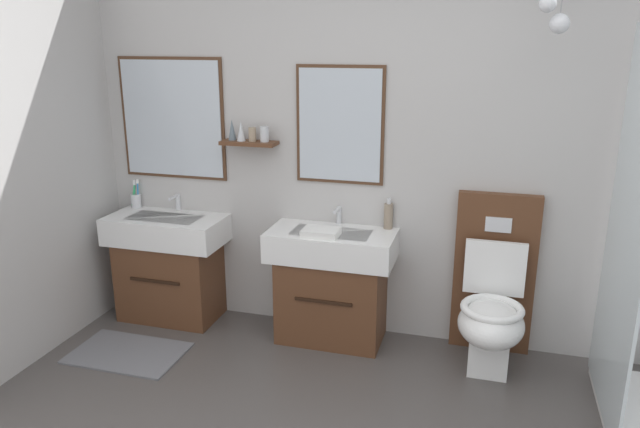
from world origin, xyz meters
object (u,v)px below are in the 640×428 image
soap_dispenser (388,216)px  toilet (492,303)px  toothbrush_cup (136,200)px  vanity_sink_left (170,264)px  folded_hand_towel (321,232)px  vanity_sink_right (332,282)px

soap_dispenser → toilet: bearing=-14.5°
toothbrush_cup → soap_dispenser: size_ratio=1.03×
vanity_sink_left → toothbrush_cup: toothbrush_cup is taller
toothbrush_cup → folded_hand_towel: bearing=-9.9°
soap_dispenser → folded_hand_towel: soap_dispenser is taller
toilet → toothbrush_cup: size_ratio=4.95×
toilet → soap_dispenser: (-0.66, 0.17, 0.44)m
toothbrush_cup → toilet: bearing=-3.8°
vanity_sink_left → vanity_sink_right: bearing=0.0°
vanity_sink_left → soap_dispenser: soap_dispenser is taller
vanity_sink_left → folded_hand_towel: size_ratio=3.58×
vanity_sink_left → toothbrush_cup: (-0.31, 0.14, 0.40)m
folded_hand_towel → toilet: bearing=4.9°
vanity_sink_right → folded_hand_towel: size_ratio=3.58×
toothbrush_cup → soap_dispenser: (1.79, 0.01, 0.03)m
toothbrush_cup → vanity_sink_right: bearing=-5.3°
vanity_sink_left → toothbrush_cup: size_ratio=3.89×
toilet → folded_hand_towel: size_ratio=4.55×
vanity_sink_right → toothbrush_cup: size_ratio=3.89×
vanity_sink_right → soap_dispenser: soap_dispenser is taller
toilet → toothbrush_cup: toilet is taller
vanity_sink_right → vanity_sink_left: bearing=180.0°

